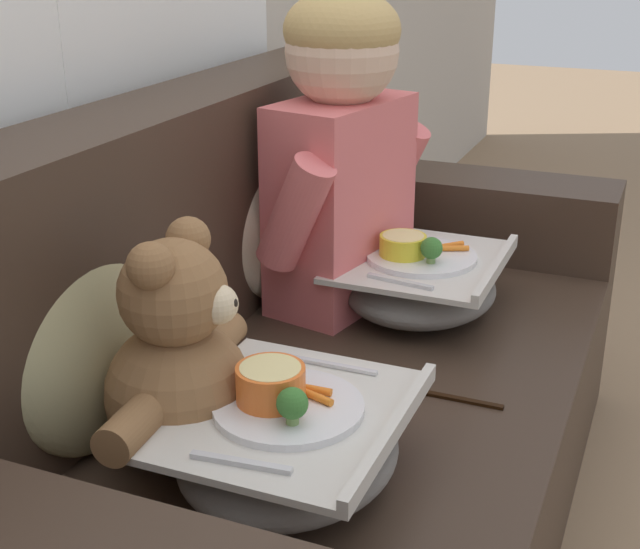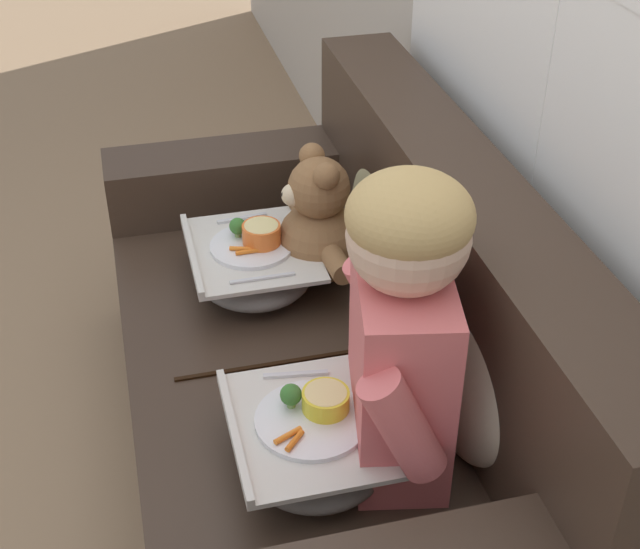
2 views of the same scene
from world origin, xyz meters
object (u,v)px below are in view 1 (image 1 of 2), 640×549
Objects in this scene: throw_pillow_behind_child at (268,210)px; teddy_bear at (181,366)px; throw_pillow_behind_teddy at (81,329)px; lap_tray_child at (420,283)px; child_figure at (342,138)px; lap_tray_teddy at (289,443)px; couch at (287,410)px.

throw_pillow_behind_child reaches higher than teddy_bear.
lap_tray_child is at bearing -27.82° from throw_pillow_behind_teddy.
throw_pillow_behind_teddy reaches higher than lap_tray_child.
child_figure is at bearing 0.34° from teddy_bear.
teddy_bear is at bearing 89.77° from lap_tray_teddy.
couch reaches higher than lap_tray_teddy.
couch is 0.42m from lap_tray_teddy.
child_figure is (-0.00, -0.18, 0.18)m from throw_pillow_behind_child.
couch is 0.43m from teddy_bear.
throw_pillow_behind_teddy is 1.08× the size of lap_tray_child.
teddy_bear reaches higher than lap_tray_child.
throw_pillow_behind_child is at bearing 14.78° from teddy_bear.
teddy_bear is at bearing 165.22° from lap_tray_child.
throw_pillow_behind_child is 0.79m from lap_tray_teddy.
throw_pillow_behind_child is 0.62× the size of child_figure.
lap_tray_child is at bearing -14.78° from teddy_bear.
throw_pillow_behind_child reaches higher than throw_pillow_behind_teddy.
child_figure reaches higher than throw_pillow_behind_child.
lap_tray_child is at bearing -25.36° from couch.
throw_pillow_behind_teddy is at bearing 152.18° from lap_tray_child.
lap_tray_teddy is (-0.69, -0.19, -0.30)m from child_figure.
child_figure reaches higher than lap_tray_child.
child_figure is at bearing 89.77° from lap_tray_child.
throw_pillow_behind_teddy is 1.00× the size of teddy_bear.
couch is 0.49m from throw_pillow_behind_teddy.
child_figure reaches higher than throw_pillow_behind_teddy.
child_figure is 0.78m from lap_tray_teddy.
throw_pillow_behind_teddy is (-0.69, 0.00, 0.00)m from throw_pillow_behind_child.
throw_pillow_behind_teddy is at bearing 149.83° from couch.
throw_pillow_behind_teddy is 0.19m from teddy_bear.
couch is 4.31× the size of throw_pillow_behind_child.
couch is 4.37× the size of teddy_bear.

